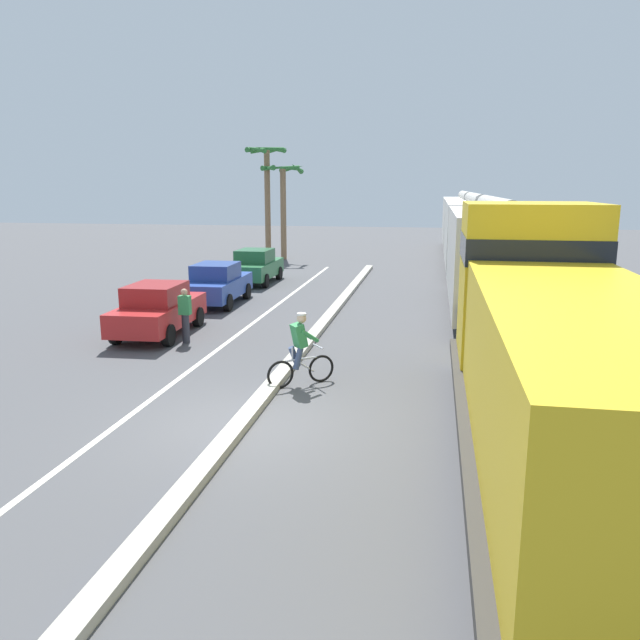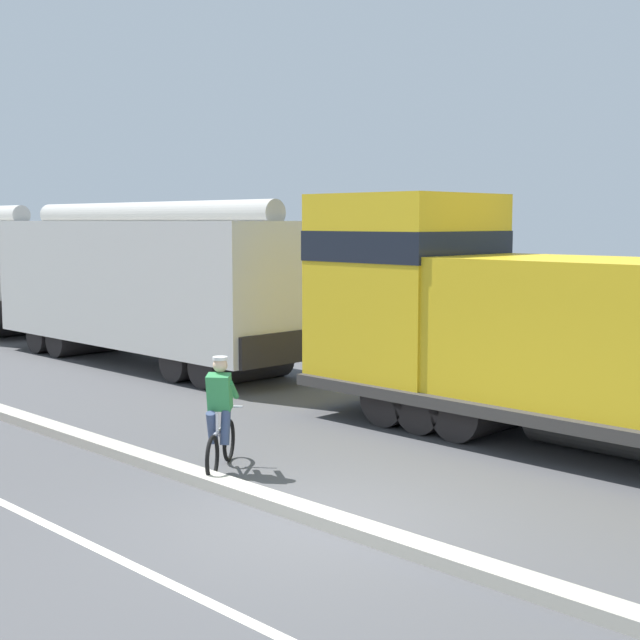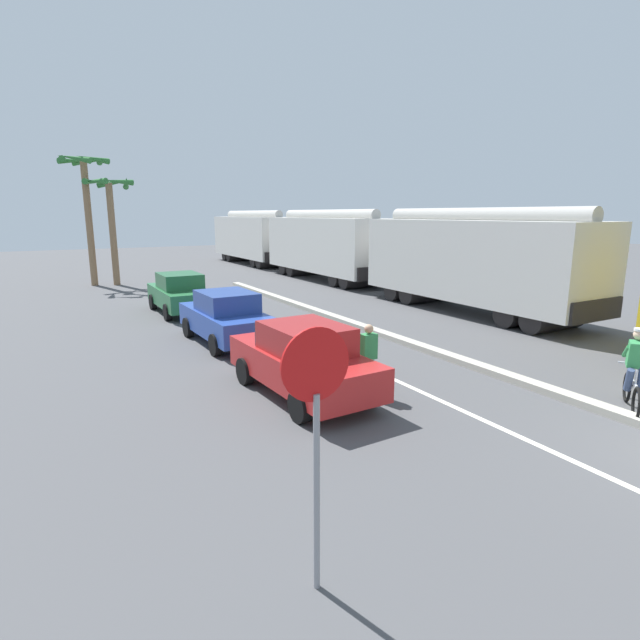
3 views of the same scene
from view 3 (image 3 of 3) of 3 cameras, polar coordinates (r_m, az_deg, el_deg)
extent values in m
cube|color=#B2AD9E|center=(13.52, 17.95, -5.17)|extent=(0.36, 36.00, 0.16)
cube|color=silver|center=(11.94, 10.03, -7.41)|extent=(0.14, 36.00, 0.01)
cube|color=beige|center=(21.01, 17.14, 6.63)|extent=(2.90, 10.40, 3.10)
cylinder|color=#A9A7A1|center=(20.94, 17.44, 11.34)|extent=(0.60, 9.88, 0.60)
cube|color=black|center=(25.01, 8.20, 5.06)|extent=(2.61, 0.10, 0.70)
cube|color=black|center=(18.01, 29.07, 0.95)|extent=(2.61, 0.10, 0.70)
cylinder|color=black|center=(23.94, 10.33, 3.47)|extent=(2.46, 0.90, 0.90)
cylinder|color=black|center=(23.12, 12.07, 3.10)|extent=(2.46, 0.90, 0.90)
cylinder|color=black|center=(19.52, 22.51, 0.81)|extent=(2.46, 0.90, 0.90)
cylinder|color=black|center=(18.88, 25.13, 0.23)|extent=(2.46, 0.90, 0.90)
cube|color=silver|center=(30.15, 0.79, 8.65)|extent=(2.90, 10.40, 3.10)
cylinder|color=#AFADA7|center=(30.10, 0.80, 11.94)|extent=(0.60, 9.88, 0.60)
cube|color=black|center=(34.86, -3.62, 7.11)|extent=(2.61, 0.10, 0.70)
cube|color=black|center=(25.88, 6.71, 5.33)|extent=(2.61, 0.10, 0.70)
cylinder|color=black|center=(33.59, -2.50, 6.08)|extent=(2.46, 0.90, 0.90)
cylinder|color=black|center=(32.62, -1.61, 5.91)|extent=(2.46, 0.90, 0.90)
cylinder|color=black|center=(28.04, 3.56, 4.88)|extent=(2.46, 0.90, 0.90)
cylinder|color=black|center=(27.14, 4.83, 4.62)|extent=(2.46, 0.90, 0.90)
cube|color=silver|center=(40.57, -7.65, 9.42)|extent=(2.90, 10.40, 3.10)
cylinder|color=#AFADA7|center=(40.53, -7.72, 11.86)|extent=(0.60, 9.88, 0.60)
cube|color=black|center=(45.53, -10.12, 8.11)|extent=(2.61, 0.10, 0.70)
cube|color=black|center=(35.84, -4.40, 7.23)|extent=(2.61, 0.10, 0.70)
cylinder|color=black|center=(44.19, -9.45, 7.36)|extent=(2.46, 0.90, 0.90)
cylinder|color=black|center=(43.16, -8.94, 7.27)|extent=(2.46, 0.90, 0.90)
cylinder|color=black|center=(38.22, -6.05, 6.75)|extent=(2.46, 0.90, 0.90)
cylinder|color=black|center=(37.22, -5.37, 6.62)|extent=(2.46, 0.90, 0.90)
cube|color=red|center=(11.05, -2.01, -5.21)|extent=(1.87, 4.27, 0.70)
cube|color=maroon|center=(10.75, -1.64, -2.10)|extent=(1.58, 1.96, 0.60)
cube|color=#1E232D|center=(11.61, -4.13, -1.31)|extent=(1.43, 0.18, 0.51)
cylinder|color=black|center=(11.92, -8.54, -5.79)|extent=(0.25, 0.65, 0.64)
cylinder|color=black|center=(12.61, -1.78, -4.66)|extent=(0.25, 0.65, 0.64)
cylinder|color=black|center=(9.72, -2.28, -9.86)|extent=(0.25, 0.65, 0.64)
cylinder|color=black|center=(10.56, 5.43, -8.09)|extent=(0.25, 0.65, 0.64)
cube|color=#28479E|center=(15.76, -10.72, -0.16)|extent=(1.81, 4.24, 0.70)
cube|color=navy|center=(15.49, -10.62, 2.09)|extent=(1.55, 1.94, 0.60)
cube|color=#1E232D|center=(16.43, -11.85, 2.43)|extent=(1.43, 0.16, 0.51)
cylinder|color=black|center=(16.80, -14.82, -0.82)|extent=(0.24, 0.65, 0.64)
cylinder|color=black|center=(17.30, -9.69, -0.22)|extent=(0.24, 0.65, 0.64)
cylinder|color=black|center=(14.38, -11.85, -2.81)|extent=(0.24, 0.65, 0.64)
cylinder|color=black|center=(14.96, -6.01, -2.04)|extent=(0.24, 0.65, 0.64)
cube|color=#286B3D|center=(20.95, -15.74, 2.61)|extent=(1.71, 4.21, 0.70)
cube|color=#225B34|center=(20.71, -15.74, 4.32)|extent=(1.51, 1.90, 0.60)
cube|color=#1E232D|center=(21.68, -16.39, 4.48)|extent=(1.43, 0.12, 0.51)
cylinder|color=black|center=(22.08, -18.56, 1.98)|extent=(0.22, 0.64, 0.64)
cylinder|color=black|center=(22.45, -14.52, 2.38)|extent=(0.22, 0.64, 0.64)
cylinder|color=black|center=(19.57, -17.02, 0.85)|extent=(0.22, 0.64, 0.64)
cylinder|color=black|center=(19.98, -12.52, 1.31)|extent=(0.22, 0.64, 0.64)
torus|color=black|center=(12.58, 31.67, -6.52)|extent=(0.56, 0.45, 0.66)
torus|color=black|center=(11.59, 32.43, -8.08)|extent=(0.56, 0.45, 0.66)
cylinder|color=silver|center=(12.00, 32.19, -5.91)|extent=(0.65, 0.52, 0.05)
cylinder|color=silver|center=(12.14, 32.02, -6.58)|extent=(0.41, 0.33, 0.36)
cylinder|color=silver|center=(11.75, 32.44, -5.52)|extent=(0.04, 0.04, 0.30)
cylinder|color=silver|center=(12.35, 32.00, -4.20)|extent=(0.32, 0.40, 0.04)
cylinder|color=#38476B|center=(11.85, 31.83, -5.82)|extent=(0.33, 0.30, 0.52)
cube|color=#338C4C|center=(11.80, 32.54, -3.34)|extent=(0.47, 0.47, 0.57)
sphere|color=beige|center=(11.79, 32.69, -1.42)|extent=(0.22, 0.22, 0.22)
cylinder|color=white|center=(11.77, 32.75, -0.95)|extent=(0.22, 0.22, 0.05)
cylinder|color=#338C4C|center=(11.97, 31.63, -3.05)|extent=(0.42, 0.35, 0.36)
cylinder|color=gray|center=(5.47, -0.39, -19.33)|extent=(0.07, 0.07, 2.20)
cylinder|color=red|center=(4.90, -0.52, -5.12)|extent=(0.76, 0.03, 0.76)
cylinder|color=white|center=(4.92, -0.61, -5.08)|extent=(0.48, 0.02, 0.48)
cylinder|color=#846647|center=(30.30, -22.58, 8.96)|extent=(0.36, 0.36, 5.57)
cone|color=#2D7033|center=(30.34, -21.28, 14.44)|extent=(0.53, 1.85, 0.70)
cone|color=#2D7033|center=(31.18, -22.50, 14.26)|extent=(1.79, 1.06, 0.58)
cone|color=#2D7033|center=(30.66, -24.63, 14.14)|extent=(1.14, 1.74, 0.35)
cone|color=#2D7033|center=(29.75, -24.40, 14.26)|extent=(1.24, 1.69, 0.35)
cone|color=#2D7033|center=(29.52, -22.22, 14.46)|extent=(1.81, 0.91, 0.37)
cylinder|color=#846647|center=(30.55, -24.87, 9.86)|extent=(0.36, 0.36, 6.71)
cone|color=#2D7033|center=(30.77, -23.71, 16.34)|extent=(0.33, 1.81, 0.37)
cone|color=#2D7033|center=(31.52, -24.87, 16.12)|extent=(1.79, 1.05, 0.51)
cone|color=#2D7033|center=(31.47, -26.25, 16.01)|extent=(1.80, 1.02, 0.47)
cone|color=#2D7033|center=(30.78, -27.17, 16.04)|extent=(0.67, 1.84, 0.43)
cone|color=#2D7033|center=(29.90, -26.34, 16.27)|extent=(1.68, 1.31, 0.61)
cone|color=#2D7033|center=(29.91, -24.54, 16.43)|extent=(1.78, 1.08, 0.45)
cylinder|color=#33333D|center=(11.07, 5.49, -6.54)|extent=(0.22, 0.22, 0.85)
cube|color=#338C4C|center=(10.87, 5.57, -3.02)|extent=(0.34, 0.22, 0.56)
sphere|color=tan|center=(10.78, 5.61, -1.02)|extent=(0.20, 0.20, 0.20)
camera|label=1|loc=(15.65, 93.14, 1.60)|focal=35.00mm
camera|label=2|loc=(5.39, 125.93, -9.77)|focal=50.00mm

